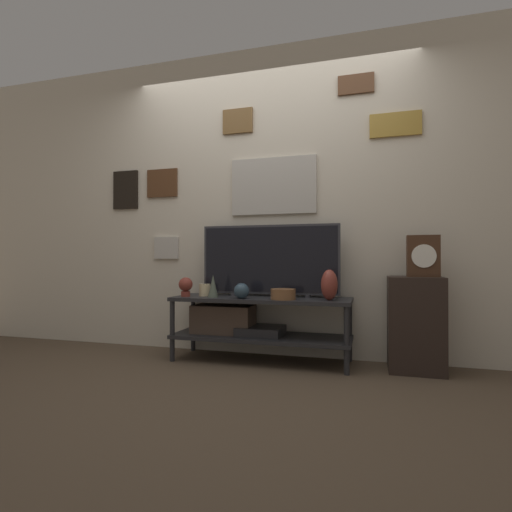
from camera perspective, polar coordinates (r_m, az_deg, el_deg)
The scene contains 12 objects.
ground_plane at distance 3.10m, azimuth -0.69°, elevation -15.96°, with size 12.00×12.00×0.00m, color #4C3D2D.
wall_back at distance 3.55m, azimuth 1.83°, elevation 8.08°, with size 6.40×0.08×2.70m.
media_console at distance 3.31m, azimuth -1.32°, elevation -9.15°, with size 1.45×0.45×0.52m.
television at distance 3.32m, azimuth 1.93°, elevation -0.51°, with size 1.16×0.05×0.60m.
vase_round_glass at distance 3.15m, azimuth -2.08°, elevation -5.00°, with size 0.12×0.12×0.12m.
vase_slim_bronze at distance 3.28m, azimuth -6.15°, elevation -4.29°, with size 0.08×0.08×0.18m.
vase_wide_bowl at distance 3.09m, azimuth 3.90°, elevation -5.47°, with size 0.19×0.19×0.08m.
vase_urn_stoneware at distance 3.07m, azimuth 10.43°, elevation -4.08°, with size 0.12×0.15×0.23m.
candle_jar at distance 3.40m, azimuth -7.33°, elevation -4.83°, with size 0.10×0.10×0.10m.
decorative_bust at distance 3.37m, azimuth -10.02°, elevation -4.19°, with size 0.12×0.12×0.16m.
side_table at distance 3.22m, azimuth 21.81°, elevation -8.97°, with size 0.39×0.35×0.70m.
mantel_clock at distance 3.17m, azimuth 22.76°, elevation -0.01°, with size 0.22×0.11×0.31m.
Camera 1 is at (0.87, -2.86, 0.83)m, focal length 28.00 mm.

